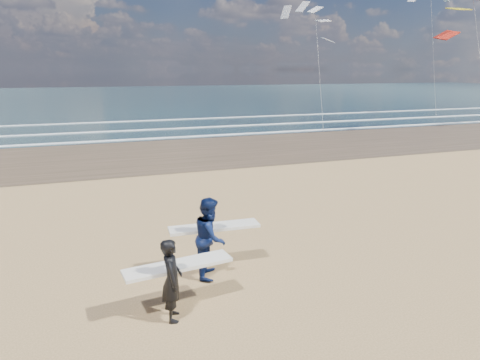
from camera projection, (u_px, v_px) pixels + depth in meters
name	position (u px, v px, depth m)	size (l,w,h in m)	color
wet_sand_strip	(397.00, 137.00, 31.35)	(220.00, 12.00, 0.01)	#493C27
ocean	(206.00, 96.00, 80.64)	(220.00, 100.00, 0.02)	#1A313A
foam_breakers	(326.00, 121.00, 40.56)	(220.00, 11.70, 0.05)	white
surfer_near	(173.00, 277.00, 8.31)	(2.25, 1.08, 1.68)	black
surfer_far	(211.00, 237.00, 10.05)	(2.23, 1.24, 1.93)	#0C1A47
kite_0	(478.00, 42.00, 31.31)	(6.92, 4.86, 11.44)	slate
kite_1	(318.00, 57.00, 34.93)	(5.32, 4.69, 10.66)	slate
kite_5	(433.00, 41.00, 46.09)	(5.10, 4.66, 14.78)	slate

